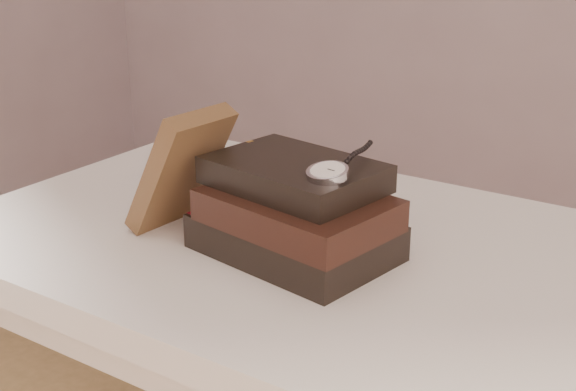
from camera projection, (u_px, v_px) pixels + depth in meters
The scene contains 5 objects.
table at pixel (328, 307), 1.04m from camera, with size 1.00×0.60×0.75m.
book_stack at pixel (296, 213), 0.95m from camera, with size 0.26×0.20×0.12m.
journal at pixel (181, 170), 1.02m from camera, with size 0.03×0.11×0.18m, color #422C19.
pocket_watch at pixel (331, 170), 0.89m from camera, with size 0.06×0.15×0.02m.
eyeglasses at pixel (289, 173), 1.06m from camera, with size 0.11×0.13×0.05m.
Camera 1 is at (0.47, -0.44, 1.16)m, focal length 48.77 mm.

